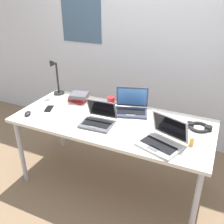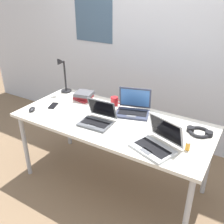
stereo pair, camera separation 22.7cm
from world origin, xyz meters
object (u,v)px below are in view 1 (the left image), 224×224
object	(u,v)px
laptop_mid_desk	(131,108)
coffee_mug	(111,101)
desk_lamp	(56,78)
computer_mouse	(28,113)
cell_phone	(49,109)
headphones	(199,127)
book_stack	(79,97)
pill_bottle	(192,140)
laptop_back_right	(98,120)
laptop_center	(162,140)

from	to	relation	value
laptop_mid_desk	coffee_mug	distance (m)	0.25
desk_lamp	computer_mouse	xyz separation A→B (m)	(0.04, -0.52, -0.18)
laptop_mid_desk	computer_mouse	xyz separation A→B (m)	(-0.87, -0.47, -0.03)
cell_phone	headphones	xyz separation A→B (m)	(1.40, 0.23, 0.01)
computer_mouse	laptop_mid_desk	bearing A→B (deg)	2.25
cell_phone	coffee_mug	xyz separation A→B (m)	(0.52, 0.34, 0.04)
laptop_mid_desk	book_stack	distance (m)	0.59
headphones	coffee_mug	xyz separation A→B (m)	(-0.88, 0.11, 0.03)
computer_mouse	desk_lamp	bearing A→B (deg)	67.90
pill_bottle	computer_mouse	bearing A→B (deg)	-174.78
coffee_mug	book_stack	bearing A→B (deg)	-171.74
coffee_mug	laptop_back_right	bearing A→B (deg)	-81.65
cell_phone	headphones	bearing A→B (deg)	-11.68
laptop_center	cell_phone	bearing A→B (deg)	172.78
laptop_back_right	coffee_mug	world-z (taller)	laptop_back_right
laptop_center	cell_phone	size ratio (longest dim) A/B	2.85
desk_lamp	laptop_back_right	size ratio (longest dim) A/B	1.39
book_stack	coffee_mug	size ratio (longest dim) A/B	1.94
laptop_mid_desk	computer_mouse	size ratio (longest dim) A/B	3.79
computer_mouse	pill_bottle	distance (m)	1.49
cell_phone	headphones	world-z (taller)	headphones
cell_phone	pill_bottle	world-z (taller)	pill_bottle
computer_mouse	cell_phone	xyz separation A→B (m)	(0.10, 0.19, -0.01)
laptop_mid_desk	computer_mouse	bearing A→B (deg)	-151.61
laptop_mid_desk	coffee_mug	xyz separation A→B (m)	(-0.24, 0.06, -0.00)
computer_mouse	book_stack	bearing A→B (deg)	34.17
laptop_center	coffee_mug	distance (m)	0.82
desk_lamp	book_stack	size ratio (longest dim) A/B	1.82
laptop_back_right	cell_phone	bearing A→B (deg)	174.05
headphones	coffee_mug	size ratio (longest dim) A/B	1.89
headphones	pill_bottle	bearing A→B (deg)	-93.95
headphones	cell_phone	bearing A→B (deg)	-170.74
laptop_center	computer_mouse	bearing A→B (deg)	-178.29
desk_lamp	pill_bottle	size ratio (longest dim) A/B	5.07
laptop_back_right	computer_mouse	world-z (taller)	laptop_back_right
cell_phone	book_stack	xyz separation A→B (m)	(0.17, 0.29, 0.04)
laptop_center	desk_lamp	bearing A→B (deg)	159.83
computer_mouse	cell_phone	distance (m)	0.21
computer_mouse	book_stack	size ratio (longest dim) A/B	0.44
laptop_back_right	computer_mouse	size ratio (longest dim) A/B	3.00
desk_lamp	headphones	xyz separation A→B (m)	(1.54, -0.11, -0.18)
laptop_center	headphones	size ratio (longest dim) A/B	1.81
laptop_back_right	headphones	distance (m)	0.87
desk_lamp	cell_phone	world-z (taller)	desk_lamp
cell_phone	pill_bottle	distance (m)	1.39
pill_bottle	laptop_back_right	bearing A→B (deg)	-179.35
laptop_mid_desk	cell_phone	world-z (taller)	laptop_mid_desk
computer_mouse	pill_bottle	bearing A→B (deg)	-20.93
laptop_center	cell_phone	xyz separation A→B (m)	(-1.18, 0.15, -0.04)
cell_phone	pill_bottle	bearing A→B (deg)	-23.06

